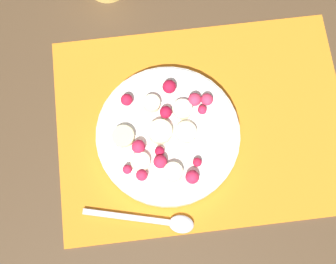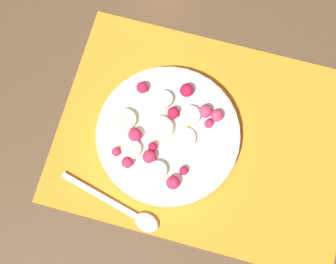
% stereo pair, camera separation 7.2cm
% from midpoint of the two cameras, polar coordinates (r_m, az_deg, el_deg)
% --- Properties ---
extents(ground_plane, '(3.00, 3.00, 0.00)m').
position_cam_midpoint_polar(ground_plane, '(0.76, 7.17, -1.16)').
color(ground_plane, '#4C3823').
extents(placemat, '(0.47, 0.34, 0.01)m').
position_cam_midpoint_polar(placemat, '(0.76, 7.20, -1.11)').
color(placemat, orange).
rests_on(placemat, ground_plane).
extents(fruit_bowl, '(0.23, 0.23, 0.05)m').
position_cam_midpoint_polar(fruit_bowl, '(0.74, 2.71, -0.82)').
color(fruit_bowl, silver).
rests_on(fruit_bowl, placemat).
extents(spoon, '(0.17, 0.06, 0.01)m').
position_cam_midpoint_polar(spoon, '(0.73, -1.97, -10.32)').
color(spoon, '#B2B2B7').
rests_on(spoon, placemat).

